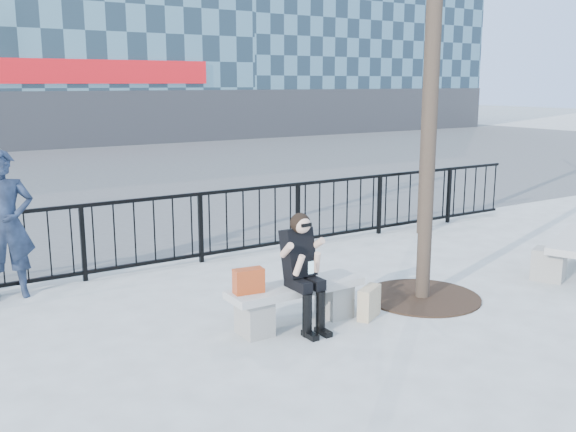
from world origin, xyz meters
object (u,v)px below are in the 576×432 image
bench_main (296,300)px  standing_man (6,225)px  bench_second (576,251)px  seated_woman (304,272)px

bench_main → standing_man: (-2.61, 2.80, 0.67)m
bench_second → bench_main: bearing=150.1°
bench_main → seated_woman: 0.40m
bench_main → standing_man: standing_man is taller
bench_main → standing_man: 3.88m
bench_main → seated_woman: size_ratio=1.23×
seated_woman → standing_man: bearing=131.4°
bench_main → seated_woman: (0.00, -0.16, 0.37)m
bench_main → standing_man: bearing=132.9°
standing_man → seated_woman: bearing=-45.4°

